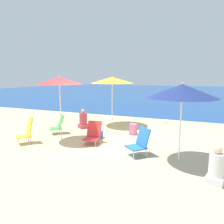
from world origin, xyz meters
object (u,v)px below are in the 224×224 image
person_seated_near (83,120)px  beach_umbrella_navy (182,91)px  cooler_box (96,134)px  seagull (166,121)px  beach_umbrella_yellow (112,80)px  beach_chair_green (58,124)px  beach_chair_yellow (27,131)px  person_seated_far (216,168)px  beach_chair_red (93,134)px  backpack_pink (133,129)px  beach_umbrella_red (59,81)px  beach_chair_blue (140,142)px

person_seated_near → beach_umbrella_navy: bearing=-83.3°
cooler_box → seagull: cooler_box is taller
beach_umbrella_yellow → beach_chair_green: size_ratio=3.03×
beach_chair_yellow → person_seated_near: bearing=111.2°
beach_chair_green → person_seated_far: bearing=23.1°
person_seated_far → beach_chair_red: bearing=173.4°
backpack_pink → beach_umbrella_red: bearing=-139.2°
beach_chair_red → person_seated_far: size_ratio=0.88×
beach_umbrella_red → seagull: bearing=55.3°
beach_chair_red → beach_chair_blue: 1.81m
seagull → person_seated_far: bearing=-70.7°
beach_umbrella_yellow → beach_chair_yellow: 4.21m
person_seated_far → backpack_pink: (-2.77, 3.03, -0.13)m
beach_chair_yellow → cooler_box: bearing=73.0°
beach_chair_red → beach_chair_blue: (1.74, -0.49, 0.06)m
beach_umbrella_red → backpack_pink: 3.29m
beach_umbrella_yellow → person_seated_far: bearing=-45.3°
beach_umbrella_navy → person_seated_near: size_ratio=2.51×
beach_chair_red → person_seated_near: person_seated_near is taller
beach_chair_yellow → person_seated_near: (0.64, 2.62, -0.10)m
person_seated_far → cooler_box: 4.40m
person_seated_near → cooler_box: size_ratio=1.73×
beach_umbrella_yellow → beach_chair_green: beach_umbrella_yellow is taller
beach_umbrella_navy → beach_chair_blue: bearing=174.1°
beach_umbrella_red → seagull: size_ratio=8.38×
beach_chair_yellow → person_seated_far: beach_chair_yellow is taller
beach_chair_blue → cooler_box: beach_chair_blue is taller
beach_chair_red → cooler_box: beach_chair_red is taller
beach_chair_red → person_seated_near: size_ratio=0.88×
beach_umbrella_yellow → person_seated_near: beach_umbrella_yellow is taller
beach_umbrella_yellow → person_seated_near: 2.18m
person_seated_far → beach_chair_blue: bearing=168.4°
person_seated_near → seagull: bearing=-19.1°
beach_umbrella_navy → person_seated_near: beach_umbrella_navy is taller
beach_chair_green → beach_umbrella_yellow: bearing=99.4°
beach_umbrella_red → beach_chair_yellow: bearing=-144.7°
beach_umbrella_red → seagull: 5.46m
person_seated_far → cooler_box: (-3.89, 2.06, -0.18)m
beach_chair_green → seagull: (3.61, 3.40, -0.22)m
person_seated_near → beach_umbrella_yellow: bearing=-11.4°
beach_chair_green → seagull: beach_chair_green is taller
beach_umbrella_red → cooler_box: size_ratio=4.69×
beach_chair_blue → seagull: size_ratio=2.96×
beach_chair_green → cooler_box: bearing=43.5°
backpack_pink → beach_umbrella_yellow: bearing=140.2°
beach_umbrella_navy → seagull: 5.03m
backpack_pink → seagull: backpack_pink is taller
beach_chair_green → backpack_pink: 2.92m
beach_umbrella_red → person_seated_near: bearing=97.9°
beach_umbrella_yellow → person_seated_far: beach_umbrella_yellow is taller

